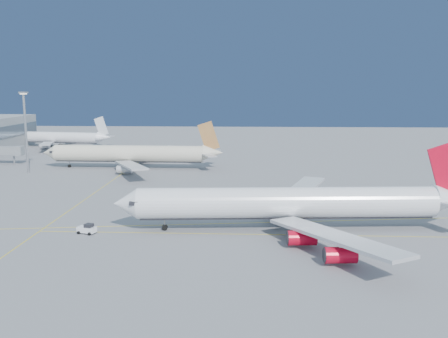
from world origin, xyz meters
TOP-DOWN VIEW (x-y plane):
  - ground at (0.00, 0.00)m, footprint 500.00×500.00m
  - taxiway_lines at (-14.71, 6.34)m, footprint 118.86×140.00m
  - airliner_virgin at (12.24, -9.97)m, footprint 74.07×66.35m
  - airliner_etihad at (-38.92, 65.17)m, footprint 65.90×60.99m
  - airliner_third at (-90.37, 126.38)m, footprint 56.37×51.49m
  - pushback_tug at (-29.70, -15.05)m, footprint 4.05×3.09m
  - light_mast at (-72.46, 53.84)m, footprint 2.37×2.37m

SIDE VIEW (x-z plane):
  - ground at x=0.00m, z-range 0.00..0.00m
  - taxiway_lines at x=-14.71m, z-range 0.00..0.02m
  - pushback_tug at x=-29.70m, z-range -0.08..1.99m
  - airliner_third at x=-90.37m, z-range -2.99..12.15m
  - airliner_etihad at x=-38.92m, z-range -3.37..13.86m
  - airliner_virgin at x=12.24m, z-range -3.63..14.64m
  - light_mast at x=-72.46m, z-range 2.48..29.93m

